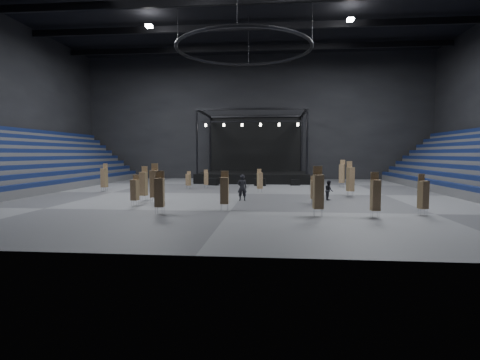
# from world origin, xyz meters

# --- Properties ---
(floor) EXTENTS (50.00, 50.00, 0.00)m
(floor) POSITION_xyz_m (0.00, 0.00, 0.00)
(floor) COLOR #555558
(floor) RESTS_ON ground
(wall_back) EXTENTS (50.00, 0.20, 18.00)m
(wall_back) POSITION_xyz_m (0.00, 21.00, 9.00)
(wall_back) COLOR black
(wall_back) RESTS_ON ground
(bleachers_left) EXTENTS (7.20, 40.00, 6.40)m
(bleachers_left) POSITION_xyz_m (-22.94, 0.00, 1.73)
(bleachers_left) COLOR #49494C
(bleachers_left) RESTS_ON floor
(stage) EXTENTS (14.00, 10.00, 9.20)m
(stage) POSITION_xyz_m (0.00, 16.24, 1.45)
(stage) COLOR black
(stage) RESTS_ON floor
(truss_ring) EXTENTS (12.30, 12.30, 5.15)m
(truss_ring) POSITION_xyz_m (-0.00, 0.00, 13.00)
(truss_ring) COLOR black
(truss_ring) RESTS_ON ceiling
(roof_girders) EXTENTS (49.00, 30.35, 0.70)m
(roof_girders) POSITION_xyz_m (0.00, -0.00, 17.20)
(roof_girders) COLOR black
(roof_girders) RESTS_ON ceiling
(flight_case_left) EXTENTS (1.38, 0.99, 0.83)m
(flight_case_left) POSITION_xyz_m (-4.32, 8.89, 0.41)
(flight_case_left) COLOR black
(flight_case_left) RESTS_ON floor
(flight_case_mid) EXTENTS (1.33, 0.69, 0.87)m
(flight_case_mid) POSITION_xyz_m (1.16, 8.56, 0.44)
(flight_case_mid) COLOR black
(flight_case_mid) RESTS_ON floor
(flight_case_right) EXTENTS (1.12, 0.68, 0.70)m
(flight_case_right) POSITION_xyz_m (5.18, 9.52, 0.35)
(flight_case_right) COLOR black
(flight_case_right) RESTS_ON floor
(chair_stack_0) EXTENTS (0.60, 0.60, 2.72)m
(chair_stack_0) POSITION_xyz_m (-13.59, 0.73, 1.39)
(chair_stack_0) COLOR silver
(chair_stack_0) RESTS_ON floor
(chair_stack_1) EXTENTS (0.51, 0.51, 2.06)m
(chair_stack_1) POSITION_xyz_m (5.67, -6.58, 1.10)
(chair_stack_1) COLOR silver
(chair_stack_1) RESTS_ON floor
(chair_stack_2) EXTENTS (0.53, 0.53, 2.94)m
(chair_stack_2) POSITION_xyz_m (-6.06, -7.12, 1.49)
(chair_stack_2) COLOR silver
(chair_stack_2) RESTS_ON floor
(chair_stack_3) EXTENTS (0.50, 0.50, 1.84)m
(chair_stack_3) POSITION_xyz_m (-6.14, 4.18, 0.99)
(chair_stack_3) COLOR silver
(chair_stack_3) RESTS_ON floor
(chair_stack_4) EXTENTS (0.57, 0.57, 2.23)m
(chair_stack_4) POSITION_xyz_m (1.43, 1.23, 1.15)
(chair_stack_4) COLOR silver
(chair_stack_4) RESTS_ON floor
(chair_stack_5) EXTENTS (0.54, 0.54, 2.56)m
(chair_stack_5) POSITION_xyz_m (-0.40, -10.18, 1.33)
(chair_stack_5) COLOR silver
(chair_stack_5) RESTS_ON floor
(chair_stack_6) EXTENTS (0.67, 0.67, 3.02)m
(chair_stack_6) POSITION_xyz_m (9.30, -1.16, 1.52)
(chair_stack_6) COLOR silver
(chair_stack_6) RESTS_ON floor
(chair_stack_7) EXTENTS (0.56, 0.56, 2.69)m
(chair_stack_7) POSITION_xyz_m (-7.33, -5.80, 1.37)
(chair_stack_7) COLOR silver
(chair_stack_7) RESTS_ON floor
(chair_stack_8) EXTENTS (0.54, 0.54, 2.17)m
(chair_stack_8) POSITION_xyz_m (-6.98, -8.56, 1.15)
(chair_stack_8) COLOR silver
(chair_stack_8) RESTS_ON floor
(chair_stack_9) EXTENTS (0.72, 0.72, 3.00)m
(chair_stack_9) POSITION_xyz_m (10.21, 8.01, 1.53)
(chair_stack_9) COLOR silver
(chair_stack_9) RESTS_ON floor
(chair_stack_10) EXTENTS (0.61, 0.61, 2.93)m
(chair_stack_10) POSITION_xyz_m (5.34, -11.99, 1.50)
(chair_stack_10) COLOR silver
(chair_stack_10) RESTS_ON floor
(chair_stack_11) EXTENTS (0.57, 0.57, 2.62)m
(chair_stack_11) POSITION_xyz_m (-4.13, -11.99, 1.36)
(chair_stack_11) COLOR silver
(chair_stack_11) RESTS_ON floor
(chair_stack_12) EXTENTS (0.52, 0.52, 2.60)m
(chair_stack_12) POSITION_xyz_m (8.58, -11.99, 1.33)
(chair_stack_12) COLOR silver
(chair_stack_12) RESTS_ON floor
(chair_stack_13) EXTENTS (0.54, 0.54, 1.89)m
(chair_stack_13) POSITION_xyz_m (7.30, 5.97, 1.00)
(chair_stack_13) COLOR silver
(chair_stack_13) RESTS_ON floor
(chair_stack_14) EXTENTS (0.60, 0.60, 2.46)m
(chair_stack_14) POSITION_xyz_m (11.61, -10.93, 1.26)
(chair_stack_14) COLOR silver
(chair_stack_14) RESTS_ON floor
(chair_stack_15) EXTENTS (0.53, 0.53, 1.97)m
(chair_stack_15) POSITION_xyz_m (-4.47, 5.27, 1.05)
(chair_stack_15) COLOR silver
(chair_stack_15) RESTS_ON floor
(man_center) EXTENTS (0.83, 0.63, 2.04)m
(man_center) POSITION_xyz_m (0.29, -4.99, 1.02)
(man_center) COLOR black
(man_center) RESTS_ON floor
(crew_member) EXTENTS (0.65, 0.80, 1.55)m
(crew_member) POSITION_xyz_m (7.09, -4.01, 0.78)
(crew_member) COLOR black
(crew_member) RESTS_ON floor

